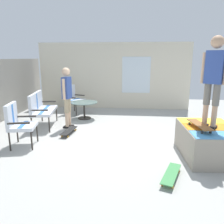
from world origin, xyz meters
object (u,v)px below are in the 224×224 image
(patio_chair_near_house, at_px, (72,97))
(person_skater, at_px, (214,75))
(skateboard_by_bench, at_px, (69,131))
(person_watching, at_px, (67,93))
(patio_chair_by_wall, at_px, (17,121))
(skateboard_spare, at_px, (171,174))
(skateboard_on_ramp, at_px, (200,125))
(skate_ramp, at_px, (210,142))
(patio_table, at_px, (84,107))
(patio_bench, at_px, (40,106))

(patio_chair_near_house, xyz_separation_m, person_skater, (-3.46, -3.77, 1.08))
(patio_chair_near_house, bearing_deg, skateboard_by_bench, -167.01)
(person_watching, bearing_deg, person_skater, -116.68)
(person_skater, bearing_deg, patio_chair_by_wall, 87.29)
(skateboard_by_bench, xyz_separation_m, skateboard_spare, (-2.07, -2.40, 0.00))
(patio_chair_by_wall, distance_m, skateboard_on_ramp, 3.95)
(skate_ramp, distance_m, patio_table, 4.20)
(skate_ramp, bearing_deg, skateboard_spare, 136.69)
(patio_chair_near_house, bearing_deg, patio_table, -140.47)
(patio_chair_by_wall, bearing_deg, skateboard_by_bench, -43.38)
(person_watching, xyz_separation_m, person_skater, (-1.72, -3.42, 0.66))
(patio_chair_by_wall, xyz_separation_m, skateboard_spare, (-1.12, -3.30, -0.53))
(patio_table, relative_size, skateboard_by_bench, 1.10)
(skate_ramp, distance_m, patio_chair_near_house, 5.15)
(skate_ramp, bearing_deg, patio_bench, 69.17)
(person_skater, bearing_deg, person_watching, 63.32)
(patio_chair_near_house, bearing_deg, person_skater, -132.55)
(patio_table, bearing_deg, person_skater, -130.74)
(person_skater, distance_m, skateboard_spare, 2.03)
(skateboard_spare, relative_size, skateboard_on_ramp, 1.00)
(patio_bench, relative_size, patio_chair_near_house, 1.30)
(skate_ramp, xyz_separation_m, patio_chair_by_wall, (0.12, 4.24, 0.29))
(patio_chair_near_house, xyz_separation_m, patio_table, (-0.74, -0.61, -0.21))
(person_skater, bearing_deg, patio_table, 49.26)
(person_watching, bearing_deg, patio_chair_near_house, 11.38)
(patio_bench, height_order, patio_chair_by_wall, same)
(patio_chair_near_house, relative_size, skateboard_by_bench, 1.25)
(person_watching, height_order, person_skater, person_skater)
(person_skater, relative_size, skateboard_spare, 2.16)
(patio_chair_near_house, relative_size, person_skater, 0.58)
(skateboard_by_bench, relative_size, skateboard_on_ramp, 0.99)
(patio_chair_by_wall, distance_m, patio_table, 2.72)
(skate_ramp, height_order, skateboard_on_ramp, skateboard_on_ramp)
(person_skater, height_order, skateboard_spare, person_skater)
(skate_ramp, bearing_deg, person_watching, 64.96)
(person_watching, bearing_deg, skateboard_on_ramp, -119.29)
(patio_chair_by_wall, distance_m, person_skater, 4.28)
(skateboard_by_bench, distance_m, skateboard_on_ramp, 3.34)
(patio_bench, relative_size, skateboard_spare, 1.62)
(person_skater, xyz_separation_m, skateboard_spare, (-0.92, 0.84, -1.61))
(skateboard_spare, height_order, skateboard_on_ramp, skateboard_on_ramp)
(skateboard_by_bench, relative_size, skateboard_spare, 1.00)
(patio_chair_near_house, xyz_separation_m, patio_chair_by_wall, (-3.27, 0.36, 0.00))
(skate_ramp, relative_size, patio_table, 2.19)
(skate_ramp, height_order, skateboard_spare, skate_ramp)
(person_watching, height_order, skateboard_spare, person_watching)
(patio_table, xyz_separation_m, person_skater, (-2.72, -3.16, 1.29))
(patio_chair_near_house, bearing_deg, skate_ramp, -131.19)
(patio_chair_near_house, xyz_separation_m, person_watching, (-1.74, -0.35, 0.41))
(skate_ramp, height_order, person_watching, person_watching)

